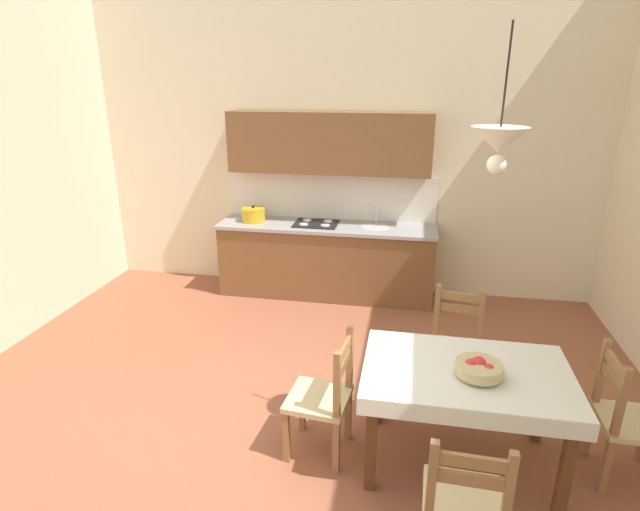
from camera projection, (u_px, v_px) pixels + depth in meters
The scene contains 10 objects.
ground_plane at pixel (278, 451), 3.75m from camera, with size 6.66×6.83×0.10m, color #99563D.
wall_back at pixel (343, 117), 5.96m from camera, with size 6.66×0.12×4.25m, color beige.
kitchen_cabinetry at pixel (327, 227), 6.10m from camera, with size 2.61×0.63×2.20m.
dining_table at pixel (465, 387), 3.36m from camera, with size 1.36×0.89×0.75m.
dining_chair_window_side at pixel (627, 420), 3.31m from camera, with size 0.42×0.42×0.93m.
dining_chair_camera_side at pixel (463, 505), 2.66m from camera, with size 0.43×0.43×0.93m.
dining_chair_tv_side at pixel (324, 398), 3.54m from camera, with size 0.46×0.46×0.93m.
dining_chair_kitchen_side at pixel (454, 347), 4.21m from camera, with size 0.48×0.48×0.93m.
fruit_bowl at pixel (479, 368), 3.22m from camera, with size 0.30×0.30×0.12m.
pendant_lamp at pixel (499, 141), 2.82m from camera, with size 0.32×0.32×0.81m.
Camera 1 is at (0.87, -2.94, 2.57)m, focal length 28.34 mm.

